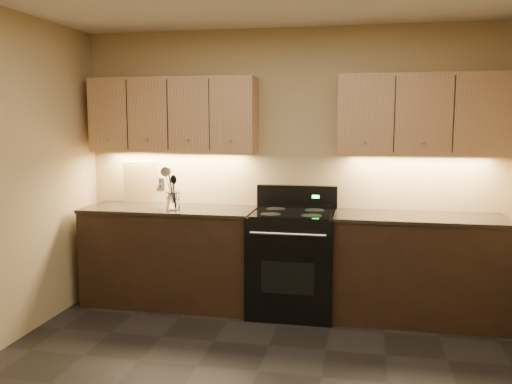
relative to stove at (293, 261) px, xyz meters
The scene contains 13 objects.
wall_back 0.88m from the stove, 104.10° to the left, with size 4.00×0.04×2.60m, color tan.
counter_left 1.18m from the stove, behind, with size 1.62×0.62×0.93m.
counter_right 1.10m from the stove, ahead, with size 1.46×0.62×0.93m.
stove is the anchor object (origin of this frame).
upper_cab_left 1.78m from the stove, behind, with size 1.60×0.30×0.70m, color tan.
upper_cab_right 1.73m from the stove, ahead, with size 1.44×0.30×0.70m, color tan.
outlet_plate 1.55m from the stove, 167.24° to the left, with size 0.09×0.01×0.12m, color #B2B5BA.
utensil_crock 1.24m from the stove, behind, with size 0.14×0.14×0.16m.
cutting_board 1.72m from the stove, behind, with size 0.34×0.02×0.43m, color tan.
wooden_spoon 1.31m from the stove, behind, with size 0.06×0.06×0.31m, color tan, non-canonical shape.
black_spoon 1.28m from the stove, behind, with size 0.06×0.06×0.31m, color black, non-canonical shape.
black_turner 1.29m from the stove, behind, with size 0.08×0.08×0.38m, color black, non-canonical shape.
steel_skimmer 1.28m from the stove, behind, with size 0.09×0.09×0.37m, color silver, non-canonical shape.
Camera 1 is at (0.69, -3.09, 1.75)m, focal length 38.00 mm.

